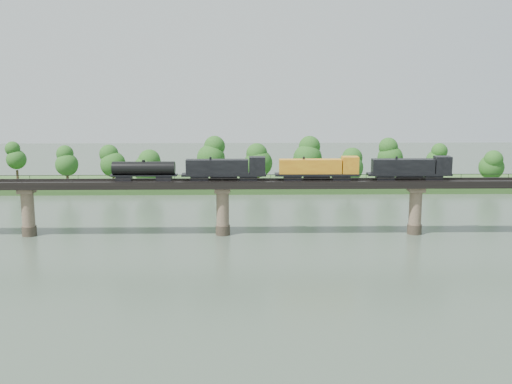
{
  "coord_description": "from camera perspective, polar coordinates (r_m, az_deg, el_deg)",
  "views": [
    {
      "loc": [
        4.48,
        -99.38,
        33.68
      ],
      "look_at": [
        6.89,
        30.0,
        9.0
      ],
      "focal_mm": 45.0,
      "sensor_mm": 36.0,
      "label": 1
    }
  ],
  "objects": [
    {
      "name": "freight_train",
      "position": [
        131.19,
        2.75,
        2.07
      ],
      "size": [
        69.77,
        2.72,
        4.8
      ],
      "color": "black",
      "rests_on": "bridge"
    },
    {
      "name": "bridge",
      "position": [
        132.5,
        -2.98,
        -1.51
      ],
      "size": [
        236.0,
        30.0,
        11.5
      ],
      "color": "#473A2D",
      "rests_on": "ground"
    },
    {
      "name": "ground",
      "position": [
        105.03,
        -3.49,
        -7.93
      ],
      "size": [
        400.0,
        400.0,
        0.0
      ],
      "primitive_type": "plane",
      "color": "#364437",
      "rests_on": "ground"
    },
    {
      "name": "far_bank",
      "position": [
        187.35,
        -2.42,
        0.68
      ],
      "size": [
        300.0,
        24.0,
        1.6
      ],
      "primitive_type": "cube",
      "color": "#2C5220",
      "rests_on": "ground"
    },
    {
      "name": "bridge_superstructure",
      "position": [
        131.3,
        -3.01,
        1.19
      ],
      "size": [
        220.0,
        4.9,
        0.75
      ],
      "color": "black",
      "rests_on": "bridge"
    },
    {
      "name": "far_treeline",
      "position": [
        182.06,
        -5.06,
        2.91
      ],
      "size": [
        289.06,
        17.54,
        13.6
      ],
      "color": "#382619",
      "rests_on": "far_bank"
    }
  ]
}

